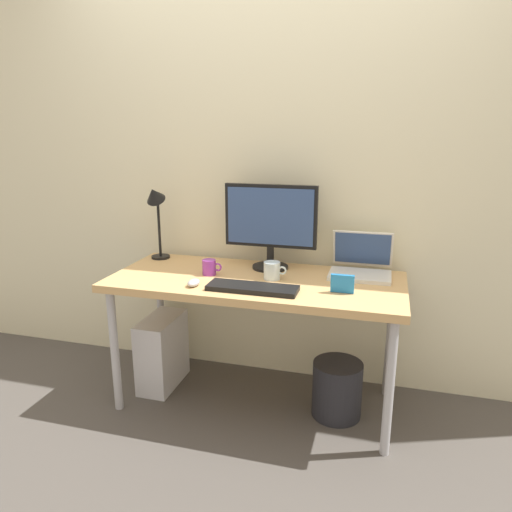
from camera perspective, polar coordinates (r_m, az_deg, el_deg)
The scene contains 13 objects.
ground_plane at distance 2.78m, azimuth 0.00°, elevation -16.97°, with size 6.00×6.00×0.00m, color #4C4742.
back_wall at distance 2.74m, azimuth 2.23°, elevation 11.35°, with size 4.40×0.04×2.60m, color beige.
desk at distance 2.50m, azimuth 0.00°, elevation -4.03°, with size 1.52×0.66×0.72m.
monitor at distance 2.59m, azimuth 1.76°, elevation 4.15°, with size 0.51×0.20×0.47m.
laptop at distance 2.59m, azimuth 12.51°, elevation -0.94°, with size 0.32×0.29×0.22m.
desk_lamp at distance 2.82m, azimuth -12.01°, elevation 5.92°, with size 0.11×0.16×0.45m.
keyboard at distance 2.29m, azimuth -0.42°, elevation -3.87°, with size 0.44×0.14×0.02m, color black.
mouse at distance 2.37m, azimuth -7.51°, elevation -3.20°, with size 0.06×0.09×0.03m, color #B2B2B7.
coffee_mug at distance 2.54m, azimuth -5.61°, elevation -1.35°, with size 0.11×0.07×0.08m.
glass_cup at distance 2.45m, azimuth 1.96°, elevation -1.76°, with size 0.12×0.08×0.09m.
photo_frame at distance 2.28m, azimuth 10.35°, elevation -3.28°, with size 0.11×0.02×0.09m, color #1E72BF.
computer_tower at distance 2.90m, azimuth -11.21°, elevation -11.19°, with size 0.18×0.36×0.42m, color silver.
wastebasket at distance 2.63m, azimuth 9.72°, elevation -15.49°, with size 0.26×0.26×0.30m, color #232328.
Camera 1 is at (0.63, -2.27, 1.48)m, focal length 33.26 mm.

